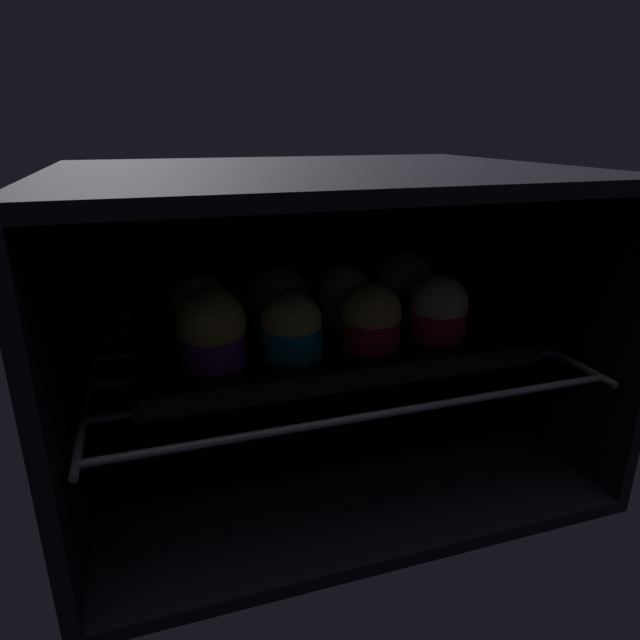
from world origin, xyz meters
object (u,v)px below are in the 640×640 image
Objects in this scene: muffin_row0_col1 at (291,327)px; muffin_row0_col2 at (371,318)px; muffin_row1_col1 at (278,302)px; muffin_row1_col3 at (404,286)px; muffin_row1_col0 at (200,309)px; muffin_row1_col2 at (344,296)px; baking_tray at (320,339)px; muffin_row0_col0 at (211,330)px; muffin_row0_col3 at (438,310)px.

muffin_row0_col1 is 0.96× the size of muffin_row0_col2.
muffin_row1_col3 is (17.89, 0.25, 0.58)cm from muffin_row1_col1.
muffin_row1_col3 reaches higher than muffin_row1_col0.
muffin_row1_col2 is (9.66, 8.99, 0.07)cm from muffin_row0_col1.
baking_tray is 15.23cm from muffin_row0_col0.
muffin_row1_col3 is (13.57, 4.46, 4.58)cm from baking_tray.
muffin_row1_col0 is at bearing 179.67° from muffin_row1_col3.
muffin_row0_col1 is 0.96× the size of muffin_row1_col1.
muffin_row0_col2 is at bearing -1.07° from muffin_row0_col0.
muffin_row0_col0 reaches higher than muffin_row1_col1.
muffin_row0_col3 is 0.98× the size of muffin_row1_col1.
muffin_row0_col3 is 1.02× the size of muffin_row1_col2.
muffin_row1_col1 reaches higher than muffin_row0_col1.
muffin_row0_col0 is 1.11× the size of muffin_row1_col0.
muffin_row0_col0 is 1.11× the size of muffin_row0_col3.
muffin_row1_col2 is at bearing 25.60° from muffin_row0_col0.
muffin_row0_col1 is 9.57cm from muffin_row0_col2.
muffin_row1_col1 is at bearing 42.77° from muffin_row0_col0.
muffin_row0_col1 is 18.63cm from muffin_row0_col3.
muffin_row1_col0 is 0.97× the size of muffin_row1_col1.
muffin_row0_col0 reaches higher than muffin_row0_col3.
muffin_row1_col0 is at bearing 179.10° from muffin_row1_col2.
muffin_row0_col2 is at bearing -27.01° from muffin_row1_col0.
baking_tray is at bearing -137.71° from muffin_row1_col2.
muffin_row0_col2 is 1.03× the size of muffin_row1_col0.
muffin_row1_col1 is 1.05× the size of muffin_row1_col2.
muffin_row0_col0 and muffin_row1_col3 have the same top height.
muffin_row1_col3 is at bearing 0.88° from muffin_row1_col2.
muffin_row1_col3 is (8.81, 0.14, 0.68)cm from muffin_row1_col2.
muffin_row1_col1 is at bearing 153.79° from muffin_row0_col3.
baking_tray is at bearing -44.29° from muffin_row1_col1.
muffin_row1_col1 is 17.90cm from muffin_row1_col3.
muffin_row0_col1 is 0.98× the size of muffin_row0_col3.
muffin_row0_col3 is 9.16cm from muffin_row1_col3.
muffin_row1_col3 reaches higher than muffin_row0_col2.
baking_tray is 15.00cm from muffin_row1_col3.
muffin_row1_col0 is 18.80cm from muffin_row1_col2.
muffin_row0_col0 reaches higher than muffin_row1_col0.
muffin_row0_col3 is at bearing 1.53° from muffin_row0_col2.
muffin_row1_col2 is at bearing 42.29° from baking_tray.
muffin_row0_col2 and muffin_row1_col1 have the same top height.
muffin_row0_col1 is 8.90cm from muffin_row1_col1.
muffin_row1_col0 reaches higher than baking_tray.
muffin_row0_col2 is 1.02× the size of muffin_row0_col3.
muffin_row1_col1 is at bearing -2.40° from muffin_row1_col0.
muffin_row1_col3 reaches higher than baking_tray.
baking_tray is at bearing 18.31° from muffin_row0_col0.
muffin_row0_col1 is at bearing -93.75° from muffin_row1_col1.
baking_tray is at bearing -18.21° from muffin_row1_col0.
muffin_row1_col1 is 0.91× the size of muffin_row1_col3.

